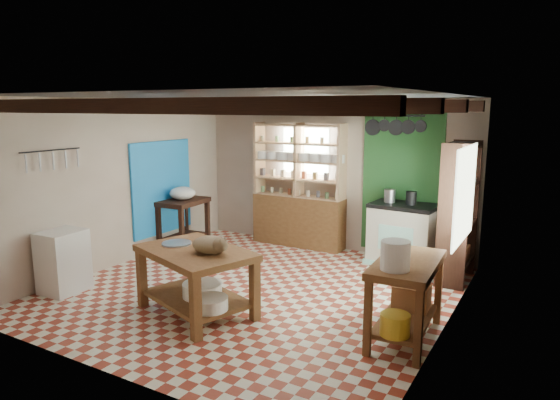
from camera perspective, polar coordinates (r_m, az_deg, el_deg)
The scene contains 30 objects.
floor at distance 6.94m, azimuth -2.90°, elevation -10.35°, with size 5.00×5.00×0.02m, color maroon.
ceiling at distance 6.48m, azimuth -3.12°, elevation 11.72°, with size 5.00×5.00×0.02m, color #46464B.
wall_back at distance 8.77m, azimuth 5.92°, elevation 2.88°, with size 5.00×0.04×2.60m, color #B9A595.
wall_front at distance 4.74m, azimuth -19.71°, elevation -4.35°, with size 5.00×0.04×2.60m, color #B9A595.
wall_left at distance 8.21m, azimuth -17.83°, elevation 1.89°, with size 0.04×5.00×2.60m, color #B9A595.
wall_right at distance 5.66m, azimuth 18.78°, elevation -1.93°, with size 0.04×5.00×2.60m, color #B9A595.
ceiling_beams at distance 6.48m, azimuth -3.11°, elevation 10.66°, with size 5.00×3.80×0.15m, color black.
blue_wall_patch at distance 8.84m, azimuth -13.33°, elevation 1.39°, with size 0.04×1.40×1.60m, color #1B7BCF.
green_wall_patch at distance 8.32m, azimuth 13.71°, elevation 1.86°, with size 1.30×0.04×2.30m, color #215324.
window_back at distance 8.92m, azimuth 2.97°, elevation 5.64°, with size 0.90×0.02×0.80m, color silver.
window_right at distance 6.61m, azimuth 20.38°, elevation 0.60°, with size 0.02×1.30×1.20m, color silver.
utensil_rail at distance 7.36m, azimuth -24.65°, elevation 4.25°, with size 0.06×0.90×0.28m, color black.
pot_rack at distance 7.83m, azimuth 13.13°, elevation 8.20°, with size 0.86×0.12×0.36m, color black.
shelving_unit at distance 8.86m, azimuth 2.14°, elevation 1.70°, with size 1.70×0.34×2.20m, color tan.
tall_rack at distance 7.49m, azimuth 19.73°, elevation -1.36°, with size 0.40×0.86×2.00m, color black.
work_table at distance 6.18m, azimuth -9.55°, elevation -9.15°, with size 1.41×0.94×0.80m, color brown.
stove at distance 8.12m, azimuth 13.90°, elevation -3.82°, with size 1.00×0.68×0.98m, color beige.
prep_table at distance 8.94m, azimuth -10.94°, elevation -2.72°, with size 0.60×0.87×0.88m, color black.
white_cabinet at distance 7.37m, azimuth -23.54°, elevation -6.46°, with size 0.47×0.56×0.84m, color white.
right_counter at distance 5.61m, azimuth 14.18°, elevation -11.01°, with size 0.61×1.22×0.88m, color brown.
cat at distance 5.85m, azimuth -7.99°, elevation -5.09°, with size 0.45×0.34×0.20m, color #856C4D.
steel_tray at distance 6.32m, azimuth -11.72°, elevation -4.87°, with size 0.37×0.37×0.02m, color #939298.
basin_large at distance 6.20m, azimuth -8.88°, elevation -10.09°, with size 0.48×0.48×0.17m, color white.
basin_small at distance 5.81m, azimuth -8.00°, elevation -11.62°, with size 0.41×0.41×0.14m, color white.
kettle_left at distance 8.09m, azimuth 12.43°, elevation 0.47°, with size 0.18×0.18×0.21m, color #939298.
kettle_right at distance 7.97m, azimuth 14.76°, elevation 0.22°, with size 0.16×0.16×0.21m, color black.
enamel_bowl at distance 8.83m, azimuth -11.07°, elevation 0.78°, with size 0.45×0.45×0.23m, color white.
white_bucket at distance 5.10m, azimuth 13.05°, elevation -6.19°, with size 0.29×0.29×0.29m, color white.
wicker_basket at distance 5.91m, azimuth 14.80°, elevation -10.64°, with size 0.39×0.31×0.27m, color #AD7145.
yellow_tub at distance 5.24m, azimuth 13.00°, elevation -13.69°, with size 0.30×0.30×0.22m, color gold.
Camera 1 is at (3.53, -5.44, 2.48)m, focal length 32.00 mm.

